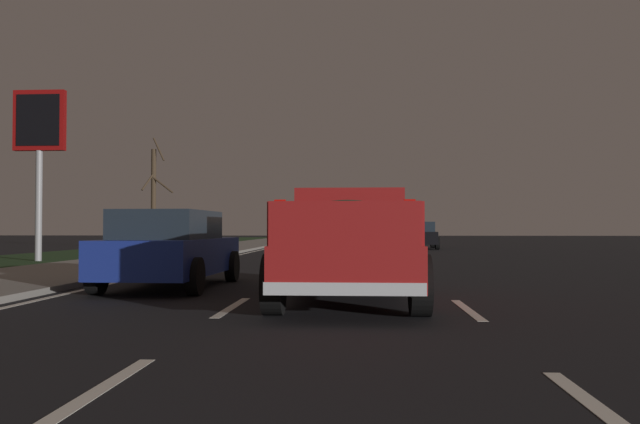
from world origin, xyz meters
name	(u,v)px	position (x,y,z in m)	size (l,w,h in m)	color
ground	(355,256)	(27.00, 0.00, 0.00)	(144.00, 144.00, 0.00)	black
sidewalk_shoulder	(181,254)	(27.00, 7.45, 0.06)	(108.00, 4.00, 0.12)	gray
grass_verge	(68,255)	(27.00, 12.45, 0.00)	(108.00, 6.00, 0.01)	#1E3819
lane_markings	(290,253)	(30.01, 3.09, 0.00)	(108.00, 7.04, 0.01)	silver
pickup_truck	(349,241)	(10.52, 0.00, 0.98)	(5.43, 2.30, 1.87)	maroon
sedan_black	(419,235)	(37.08, -3.61, 0.78)	(4.45, 2.10, 1.54)	black
sedan_blue	(171,249)	(12.56, 3.60, 0.78)	(4.44, 2.09, 1.54)	navy
gas_price_sign	(39,134)	(22.45, 11.43, 4.62)	(0.27, 1.90, 6.20)	#99999E
bare_tree_far	(154,196)	(35.56, 11.46, 2.98)	(1.16, 1.65, 6.34)	#423323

